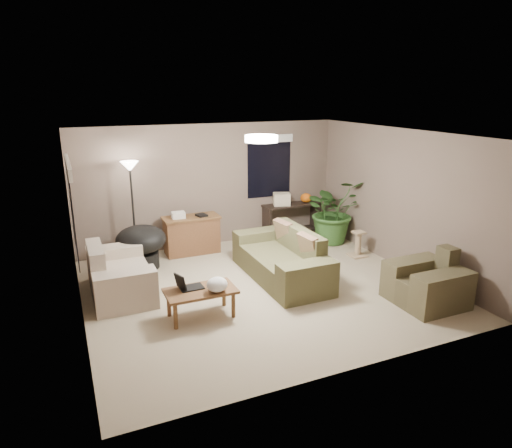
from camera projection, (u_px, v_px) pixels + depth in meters
name	position (u px, v px, depth m)	size (l,w,h in m)	color
room_shell	(261.00, 215.00, 7.16)	(5.50, 5.50, 5.50)	tan
main_sofa	(283.00, 261.00, 7.88)	(0.95, 2.20, 0.85)	brown
throw_pillows	(296.00, 240.00, 7.87)	(0.30, 1.38, 0.47)	#8C7251
loveseat	(118.00, 276.00, 7.23)	(0.90, 1.60, 0.85)	beige
armchair	(427.00, 284.00, 6.94)	(0.95, 1.00, 0.85)	#48422B
coffee_table	(201.00, 294.00, 6.48)	(1.00, 0.55, 0.42)	brown
laptop	(187.00, 285.00, 6.47)	(0.40, 0.24, 0.24)	black
plastic_bag	(217.00, 285.00, 6.38)	(0.30, 0.27, 0.21)	white
desk	(192.00, 235.00, 9.04)	(1.10, 0.50, 0.75)	brown
desk_papers	(183.00, 215.00, 8.85)	(0.69, 0.29, 0.12)	silver
console_table	(292.00, 218.00, 10.01)	(1.30, 0.40, 0.75)	black
pumpkin	(306.00, 198.00, 10.03)	(0.25, 0.25, 0.20)	orange
cardboard_box	(282.00, 199.00, 9.79)	(0.35, 0.26, 0.26)	beige
papasan_chair	(141.00, 244.00, 8.24)	(0.94, 0.94, 0.80)	black
floor_lamp	(131.00, 179.00, 8.24)	(0.32, 0.32, 1.91)	black
ceiling_fixture	(261.00, 139.00, 6.82)	(0.50, 0.50, 0.10)	white
houseplant	(333.00, 217.00, 9.66)	(1.24, 1.38, 1.08)	#2D5923
cat_scratching_post	(358.00, 246.00, 8.90)	(0.32, 0.32, 0.50)	tan
window_left	(70.00, 193.00, 6.23)	(0.05, 1.56, 1.33)	black
window_back	(269.00, 156.00, 9.68)	(1.06, 0.05, 1.33)	black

